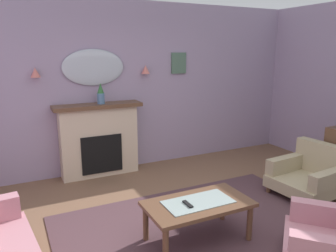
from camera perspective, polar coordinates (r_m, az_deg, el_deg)
The scene contains 12 objects.
floor at distance 3.68m, azimuth 9.27°, elevation -20.37°, with size 7.26×6.35×0.10m, color brown.
wall_back at distance 5.54m, azimuth -6.74°, elevation 6.84°, with size 7.26×0.10×2.75m, color #9E8CA8.
patterned_rug at distance 3.79m, azimuth 7.47°, elevation -18.25°, with size 3.20×2.40×0.01m, color #4C3338.
fireplace at distance 5.31m, azimuth -11.88°, elevation -2.49°, with size 1.36×0.36×1.16m.
mantel_vase_centre at distance 5.15m, azimuth -11.65°, elevation 5.47°, with size 0.11×0.11×0.33m.
wall_mirror at distance 5.27m, azimuth -12.86°, elevation 9.93°, with size 0.96×0.06×0.56m, color #B2BCC6.
wall_sconce_left at distance 5.09m, azimuth -22.13°, elevation 8.64°, with size 0.14×0.14×0.14m, color #D17066.
wall_sconce_right at distance 5.48m, azimuth -3.93°, elevation 9.81°, with size 0.14×0.14×0.14m, color #D17066.
framed_picture at distance 5.81m, azimuth 1.87°, elevation 10.90°, with size 0.28×0.03×0.36m, color #4C6B56.
coffee_table at distance 3.50m, azimuth 5.26°, elevation -13.89°, with size 1.10×0.60×0.45m.
tv_remote at distance 3.40m, azimuth 3.47°, elevation -13.49°, with size 0.04×0.16×0.02m, color black.
armchair_in_corner at distance 4.96m, azimuth 23.65°, elevation -7.69°, with size 0.89×0.88×0.71m.
Camera 1 is at (-1.84, -2.47, 1.97)m, focal length 34.97 mm.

